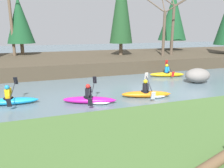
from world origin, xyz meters
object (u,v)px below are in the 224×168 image
object	(u,v)px
kayaker_lead	(167,74)
kayaker_middle	(148,94)
kayaker_far_back	(10,100)
boulder_midstream	(198,75)
kayaker_trailing	(92,99)

from	to	relation	value
kayaker_lead	kayaker_middle	xyz separation A→B (m)	(-4.05, -4.40, -0.02)
kayaker_far_back	boulder_midstream	world-z (taller)	kayaker_far_back
kayaker_trailing	kayaker_far_back	xyz separation A→B (m)	(-3.89, 1.13, 0.02)
kayaker_lead	kayaker_middle	world-z (taller)	same
kayaker_middle	kayaker_far_back	distance (m)	7.19
kayaker_lead	kayaker_trailing	world-z (taller)	same
kayaker_lead	kayaker_trailing	distance (m)	8.49
kayaker_lead	kayaker_far_back	size ratio (longest dim) A/B	0.99
kayaker_lead	boulder_midstream	xyz separation A→B (m)	(0.89, -2.42, 0.28)
kayaker_middle	kayaker_far_back	bearing A→B (deg)	-172.90
kayaker_trailing	boulder_midstream	size ratio (longest dim) A/B	1.53
kayaker_middle	kayaker_trailing	bearing A→B (deg)	-163.88
kayaker_lead	kayaker_middle	size ratio (longest dim) A/B	1.00
kayaker_trailing	kayaker_far_back	world-z (taller)	same
kayaker_lead	boulder_midstream	bearing A→B (deg)	-52.60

